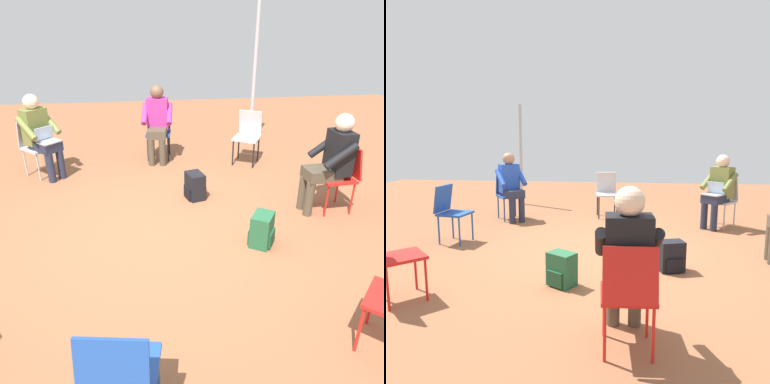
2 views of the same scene
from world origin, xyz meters
The scene contains 13 objects.
ground_plane centered at (0.00, 0.00, 0.00)m, with size 14.42×14.42×0.00m, color brown.
chair_north centered at (-0.02, 2.28, 0.50)m, with size 0.45×0.49×0.85m.
chair_northeast centered at (2.00, 1.73, 0.50)m, with size 0.58×0.59×0.85m.
chair_northwest centered at (-1.85, 1.91, 0.50)m, with size 0.57×0.58×0.85m.
chair_south centered at (0.29, -2.29, 0.50)m, with size 0.42×0.46×0.85m.
chair_southwest centered at (-1.91, -1.66, 0.50)m, with size 0.58×0.58×0.85m.
chair_west centered at (-2.24, 0.31, 0.50)m, with size 0.50×0.46×0.85m.
person_with_laptop centered at (1.89, 1.61, 0.69)m, with size 0.64×0.64×1.24m.
person_in_blue centered at (-1.75, 1.77, 0.69)m, with size 0.63×0.63×1.24m.
person_in_black centered at (0.28, -2.12, 0.69)m, with size 0.51×0.53×1.24m.
backpack_near_laptop_user centered at (-0.38, -1.10, 0.16)m, with size 0.34×0.32×0.36m.
backpack_by_empty_chair centered at (0.83, -0.54, 0.16)m, with size 0.32×0.29×0.36m.
tent_pole_near centered at (-1.97, 3.32, 1.11)m, with size 0.07×0.07×2.22m, color #B2B2B7.
Camera 2 is at (0.20, -4.84, 1.61)m, focal length 35.00 mm.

